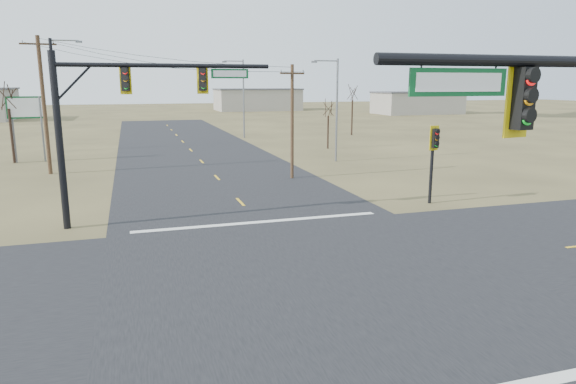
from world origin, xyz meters
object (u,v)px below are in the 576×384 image
at_px(streetlight_a, 335,105).
at_px(streetlight_c, 57,89).
at_px(utility_pole_near, 292,119).
at_px(streetlight_b, 242,94).
at_px(utility_pole_far, 44,104).
at_px(bare_tree_c, 328,107).
at_px(pedestal_signal_ne, 434,147).
at_px(highway_sign, 26,115).
at_px(bare_tree_a, 7,95).
at_px(bare_tree_d, 353,92).
at_px(mast_arm_far, 122,103).

bearing_deg(streetlight_a, streetlight_c, 165.40).
distance_m(utility_pole_near, streetlight_b, 28.07).
xyz_separation_m(utility_pole_far, bare_tree_c, (25.20, 7.99, -0.94)).
xyz_separation_m(utility_pole_near, utility_pole_far, (-16.60, 7.01, 0.99)).
bearing_deg(utility_pole_near, pedestal_signal_ne, -62.53).
xyz_separation_m(utility_pole_near, highway_sign, (-19.00, 13.89, -0.19)).
relative_size(streetlight_a, streetlight_b, 0.92).
bearing_deg(utility_pole_far, utility_pole_near, -22.89).
xyz_separation_m(utility_pole_near, bare_tree_a, (-20.25, 13.70, 1.48)).
bearing_deg(streetlight_a, highway_sign, -179.24).
relative_size(streetlight_c, bare_tree_a, 1.52).
bearing_deg(streetlight_a, utility_pole_near, -114.49).
bearing_deg(bare_tree_a, bare_tree_d, 20.11).
xyz_separation_m(streetlight_b, bare_tree_d, (14.26, -0.71, 0.23)).
xyz_separation_m(streetlight_c, bare_tree_c, (25.93, -5.92, -1.88)).
distance_m(mast_arm_far, streetlight_b, 39.43).
bearing_deg(streetlight_c, streetlight_a, -49.49).
distance_m(streetlight_a, bare_tree_d, 23.33).
height_order(pedestal_signal_ne, bare_tree_c, bare_tree_c).
bearing_deg(bare_tree_d, pedestal_signal_ne, -107.51).
xyz_separation_m(highway_sign, streetlight_b, (21.45, 14.05, 1.31)).
height_order(highway_sign, streetlight_b, streetlight_b).
relative_size(streetlight_a, bare_tree_c, 1.61).
relative_size(utility_pole_far, bare_tree_a, 1.39).
distance_m(mast_arm_far, highway_sign, 24.40).
xyz_separation_m(pedestal_signal_ne, utility_pole_near, (-5.06, 9.73, 0.95)).
relative_size(bare_tree_a, bare_tree_c, 1.33).
xyz_separation_m(streetlight_a, streetlight_b, (-3.40, 21.34, 0.43)).
height_order(mast_arm_far, bare_tree_a, mast_arm_far).
relative_size(streetlight_b, streetlight_c, 0.87).
relative_size(utility_pole_far, streetlight_c, 0.92).
distance_m(streetlight_b, bare_tree_d, 14.28).
distance_m(streetlight_b, bare_tree_c, 14.36).
bearing_deg(pedestal_signal_ne, bare_tree_c, 77.42).
bearing_deg(bare_tree_d, streetlight_b, 177.15).
distance_m(mast_arm_far, bare_tree_c, 31.14).
height_order(utility_pole_far, bare_tree_a, utility_pole_far).
bearing_deg(highway_sign, bare_tree_d, 17.48).
distance_m(utility_pole_near, streetlight_c, 27.23).
bearing_deg(pedestal_signal_ne, streetlight_a, 82.77).
height_order(pedestal_signal_ne, streetlight_a, streetlight_a).
height_order(streetlight_b, bare_tree_c, streetlight_b).
height_order(mast_arm_far, bare_tree_c, mast_arm_far).
xyz_separation_m(utility_pole_near, streetlight_b, (2.46, 27.94, 1.12)).
distance_m(utility_pole_near, bare_tree_a, 24.49).
height_order(mast_arm_far, utility_pole_far, utility_pole_far).
distance_m(streetlight_b, bare_tree_a, 26.80).
distance_m(pedestal_signal_ne, streetlight_b, 37.82).
bearing_deg(streetlight_a, mast_arm_far, -119.97).
bearing_deg(bare_tree_d, bare_tree_c, -123.59).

